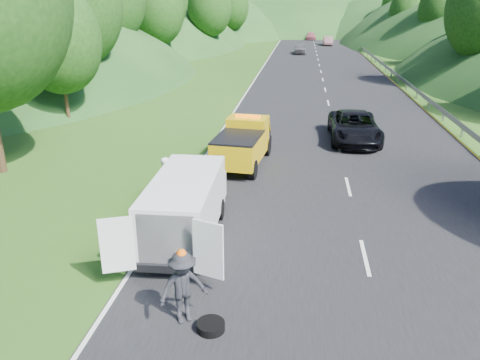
# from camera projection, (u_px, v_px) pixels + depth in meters

# --- Properties ---
(ground) EXTENTS (320.00, 320.00, 0.00)m
(ground) POSITION_uv_depth(u_px,v_px,m) (272.00, 224.00, 16.64)
(ground) COLOR #38661E
(ground) RESTS_ON ground
(road_surface) EXTENTS (14.00, 200.00, 0.02)m
(road_surface) POSITION_uv_depth(u_px,v_px,m) (321.00, 72.00, 53.36)
(road_surface) COLOR black
(road_surface) RESTS_ON ground
(guardrail) EXTENTS (0.06, 140.00, 1.52)m
(guardrail) POSITION_uv_depth(u_px,v_px,m) (372.00, 60.00, 64.08)
(guardrail) COLOR gray
(guardrail) RESTS_ON ground
(tree_line_left) EXTENTS (14.00, 140.00, 14.00)m
(tree_line_left) POSITION_uv_depth(u_px,v_px,m) (177.00, 52.00, 74.54)
(tree_line_left) COLOR #295619
(tree_line_left) RESTS_ON ground
(tree_line_right) EXTENTS (14.00, 140.00, 14.00)m
(tree_line_right) POSITION_uv_depth(u_px,v_px,m) (452.00, 56.00, 69.51)
(tree_line_right) COLOR #295619
(tree_line_right) RESTS_ON ground
(hills_backdrop) EXTENTS (201.00, 288.60, 44.00)m
(hills_backdrop) POSITION_uv_depth(u_px,v_px,m) (322.00, 29.00, 140.75)
(hills_backdrop) COLOR #2D5B23
(hills_backdrop) RESTS_ON ground
(tow_truck) EXTENTS (2.46, 5.40, 2.25)m
(tow_truck) POSITION_uv_depth(u_px,v_px,m) (243.00, 143.00, 22.34)
(tow_truck) COLOR black
(tow_truck) RESTS_ON ground
(white_van) EXTENTS (3.34, 6.15, 2.17)m
(white_van) POSITION_uv_depth(u_px,v_px,m) (186.00, 204.00, 15.24)
(white_van) COLOR black
(white_van) RESTS_ON ground
(woman) EXTENTS (0.65, 0.77, 1.84)m
(woman) POSITION_uv_depth(u_px,v_px,m) (169.00, 202.00, 18.44)
(woman) COLOR silver
(woman) RESTS_ON ground
(child) EXTENTS (0.64, 0.66, 1.08)m
(child) POSITION_uv_depth(u_px,v_px,m) (202.00, 221.00, 16.89)
(child) COLOR tan
(child) RESTS_ON ground
(worker) EXTENTS (1.41, 1.26, 1.89)m
(worker) POSITION_uv_depth(u_px,v_px,m) (185.00, 321.00, 11.57)
(worker) COLOR black
(worker) RESTS_ON ground
(suitcase) EXTENTS (0.40, 0.24, 0.63)m
(suitcase) POSITION_uv_depth(u_px,v_px,m) (141.00, 216.00, 16.54)
(suitcase) COLOR #67634D
(suitcase) RESTS_ON ground
(spare_tire) EXTENTS (0.69, 0.69, 0.20)m
(spare_tire) POSITION_uv_depth(u_px,v_px,m) (211.00, 330.00, 11.23)
(spare_tire) COLOR black
(spare_tire) RESTS_ON ground
(passing_suv) EXTENTS (2.72, 5.82, 1.61)m
(passing_suv) POSITION_uv_depth(u_px,v_px,m) (353.00, 141.00, 26.63)
(passing_suv) COLOR black
(passing_suv) RESTS_ON ground
(dist_car_a) EXTENTS (1.81, 4.51, 1.54)m
(dist_car_a) POSITION_uv_depth(u_px,v_px,m) (300.00, 54.00, 71.92)
(dist_car_a) COLOR #48464B
(dist_car_a) RESTS_ON ground
(dist_car_b) EXTENTS (1.67, 4.80, 1.58)m
(dist_car_b) POSITION_uv_depth(u_px,v_px,m) (328.00, 45.00, 86.51)
(dist_car_b) COLOR brown
(dist_car_b) RESTS_ON ground
(dist_car_c) EXTENTS (2.05, 5.04, 1.46)m
(dist_car_c) POSITION_uv_depth(u_px,v_px,m) (311.00, 40.00, 99.41)
(dist_car_c) COLOR #A0505B
(dist_car_c) RESTS_ON ground
(dist_car_d) EXTENTS (1.81, 4.51, 1.54)m
(dist_car_d) POSITION_uv_depth(u_px,v_px,m) (322.00, 33.00, 122.51)
(dist_car_d) COLOR brown
(dist_car_d) RESTS_ON ground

